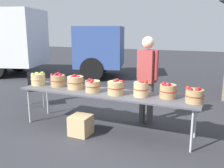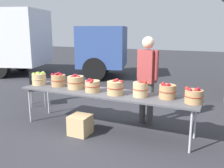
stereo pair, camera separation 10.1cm
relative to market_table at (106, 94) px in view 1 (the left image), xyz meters
name	(u,v)px [view 1 (the left image)]	position (x,y,z in m)	size (l,w,h in m)	color
ground_plane	(106,129)	(0.00, 0.00, -0.72)	(40.00, 40.00, 0.00)	#2D2D33
market_table	(106,94)	(0.00, 0.00, 0.00)	(3.50, 0.76, 0.75)	#4C4C51
apple_basket_green_0	(38,79)	(-1.59, -0.01, 0.16)	(0.31, 0.31, 0.29)	tan
apple_basket_red_0	(58,80)	(-1.13, 0.06, 0.17)	(0.31, 0.31, 0.30)	#A87F51
apple_basket_red_1	(75,82)	(-0.68, 0.01, 0.17)	(0.34, 0.34, 0.31)	tan
apple_basket_red_2	(93,86)	(-0.24, -0.07, 0.15)	(0.30, 0.30, 0.26)	tan
apple_basket_red_3	(116,88)	(0.24, -0.08, 0.16)	(0.32, 0.32, 0.29)	tan
apple_basket_red_4	(141,89)	(0.70, -0.01, 0.17)	(0.29, 0.29, 0.31)	tan
apple_basket_red_5	(168,91)	(1.16, 0.06, 0.16)	(0.30, 0.30, 0.30)	#A87F51
apple_basket_red_6	(194,95)	(1.61, -0.04, 0.15)	(0.31, 0.31, 0.27)	#A87F51
vendor_adult	(147,74)	(0.62, 0.65, 0.33)	(0.46, 0.30, 1.79)	#3F3F3F
box_truck	(17,40)	(-6.02, 3.94, 0.77)	(7.99, 4.26, 2.75)	silver
folding_chair	(36,86)	(-2.33, 0.74, -0.21)	(0.56, 0.56, 0.86)	black
produce_crate	(81,125)	(-0.32, -0.41, -0.54)	(0.37, 0.37, 0.37)	tan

